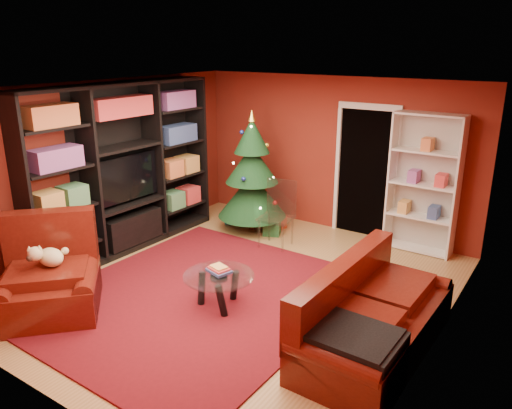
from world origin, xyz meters
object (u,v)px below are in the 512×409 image
Objects in this scene: rug at (197,297)px; gift_box_teal at (234,216)px; media_unit at (123,169)px; gift_box_red at (278,222)px; christmas_tree at (252,173)px; acrylic_chair at (276,218)px; coffee_table at (219,291)px; gift_box_green at (272,227)px; armchair at (48,277)px; dog at (51,257)px; sofa at (377,310)px; white_bookshelf at (423,185)px.

gift_box_teal reaches higher than rug.
media_unit is 15.40× the size of gift_box_red.
rug is 17.83× the size of gift_box_red.
acrylic_chair is (0.75, -0.43, -0.53)m from christmas_tree.
gift_box_red is (-0.44, 2.72, 0.10)m from rug.
gift_box_green is at bearing 107.39° from coffee_table.
gift_box_teal is 0.87m from gift_box_green.
armchair reaches higher than dog.
coffee_table is at bearing -4.18° from rug.
christmas_tree reaches higher than gift_box_green.
gift_box_red is 0.54× the size of dog.
gift_box_red is at bearing 48.91° from sofa.
sofa is (2.30, 0.19, 0.46)m from rug.
coffee_table is 0.90× the size of acrylic_chair.
acrylic_chair is (-2.34, 1.80, 0.01)m from sofa.
dog is (-0.78, -3.89, 0.59)m from gift_box_red.
coffee_table is at bearing 98.19° from sofa.
sofa reaches higher than gift_box_green.
media_unit is (-2.00, 0.69, 1.27)m from rug.
coffee_table is (0.83, -2.75, 0.12)m from gift_box_red.
rug is at bearing -97.26° from acrylic_chair.
sofa is at bearing -80.48° from white_bookshelf.
rug is 2.44m from gift_box_green.
rug is 1.85× the size of christmas_tree.
gift_box_teal is 3.01m from coffee_table.
media_unit is 8.34× the size of dog.
acrylic_chair is at bearing 23.52° from armchair.
dog is 3.78m from sofa.
dog is 0.18× the size of sofa.
gift_box_teal is 3.30m from white_bookshelf.
acrylic_chair reaches higher than gift_box_red.
gift_box_teal is 0.23× the size of armchair.
coffee_table is at bearing -64.23° from christmas_tree.
media_unit reaches higher than white_bookshelf.
christmas_tree is at bearing -10.85° from gift_box_teal.
gift_box_red is 4.01m from dog.
christmas_tree is at bearing -164.26° from white_bookshelf.
christmas_tree is at bearing 178.66° from gift_box_green.
christmas_tree reaches higher than gift_box_red.
armchair is at bearing -96.60° from christmas_tree.
media_unit is 2.24m from armchair.
white_bookshelf reaches higher than dog.
white_bookshelf is 3.01m from sofa.
acrylic_chair is (1.17, 3.24, 0.01)m from armchair.
acrylic_chair is at bearing -51.88° from gift_box_green.
rug is 2.46m from media_unit.
rug is 3.23× the size of armchair.
acrylic_chair reaches higher than gift_box_green.
sofa is (0.43, -2.92, -0.60)m from white_bookshelf.
dog reaches higher than gift_box_teal.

